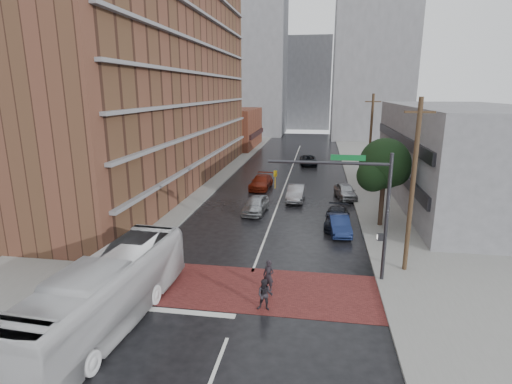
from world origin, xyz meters
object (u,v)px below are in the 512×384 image
(car_travel_a, at_px, (256,204))
(car_travel_b, at_px, (296,193))
(suv_travel, at_px, (309,160))
(car_parked_near, at_px, (339,225))
(pedestrian_a, at_px, (269,276))
(car_travel_c, at_px, (261,182))
(car_parked_far, at_px, (345,191))
(car_parked_mid, at_px, (337,218))
(transit_bus, at_px, (106,294))
(pedestrian_b, at_px, (265,295))

(car_travel_a, bearing_deg, car_travel_b, 60.04)
(suv_travel, height_order, car_parked_near, suv_travel)
(pedestrian_a, distance_m, car_travel_c, 22.72)
(car_travel_b, bearing_deg, car_parked_near, -64.57)
(car_travel_a, relative_size, car_travel_c, 0.89)
(car_travel_a, height_order, car_travel_c, car_travel_a)
(car_travel_b, bearing_deg, car_travel_c, 135.57)
(pedestrian_a, bearing_deg, suv_travel, 111.75)
(car_travel_a, xyz_separation_m, car_parked_far, (7.94, 6.13, -0.02))
(car_travel_c, xyz_separation_m, car_parked_mid, (7.65, -11.29, -0.04))
(transit_bus, distance_m, car_travel_c, 26.97)
(suv_travel, bearing_deg, car_parked_far, -83.11)
(car_travel_a, bearing_deg, pedestrian_a, -73.37)
(car_travel_b, height_order, car_parked_near, car_travel_b)
(transit_bus, bearing_deg, car_travel_a, 81.20)
(transit_bus, distance_m, car_travel_a, 18.38)
(pedestrian_a, bearing_deg, car_travel_b, 112.20)
(suv_travel, distance_m, car_parked_near, 27.87)
(car_parked_near, xyz_separation_m, car_parked_mid, (-0.07, 1.58, 0.01))
(car_parked_near, height_order, car_parked_mid, car_parked_mid)
(car_parked_far, bearing_deg, car_travel_a, -152.75)
(car_parked_near, relative_size, car_parked_far, 0.96)
(pedestrian_a, distance_m, car_parked_near, 10.37)
(car_parked_near, bearing_deg, suv_travel, 90.78)
(pedestrian_b, bearing_deg, car_parked_far, 78.93)
(pedestrian_a, height_order, car_parked_far, pedestrian_a)
(car_travel_a, xyz_separation_m, car_parked_near, (6.92, -4.05, -0.08))
(car_travel_b, xyz_separation_m, car_travel_c, (-4.00, 4.22, -0.02))
(pedestrian_a, xyz_separation_m, car_travel_b, (0.33, 18.20, -0.13))
(car_travel_c, height_order, car_parked_far, car_parked_far)
(pedestrian_b, distance_m, car_travel_c, 24.65)
(car_travel_a, bearing_deg, car_parked_near, -25.59)
(car_travel_b, relative_size, car_parked_mid, 0.96)
(car_travel_a, bearing_deg, car_travel_c, 99.98)
(car_travel_b, height_order, car_travel_c, car_travel_b)
(pedestrian_a, distance_m, car_travel_b, 18.20)
(suv_travel, bearing_deg, car_travel_c, -113.69)
(car_travel_a, relative_size, car_parked_mid, 0.94)
(car_travel_c, bearing_deg, car_travel_a, -80.89)
(car_parked_far, bearing_deg, car_parked_near, -106.14)
(suv_travel, xyz_separation_m, car_parked_far, (4.11, -17.52, 0.05))
(pedestrian_a, relative_size, suv_travel, 0.35)
(transit_bus, height_order, car_travel_b, transit_bus)
(car_parked_near, xyz_separation_m, car_parked_far, (1.03, 10.18, 0.05))
(pedestrian_b, relative_size, car_travel_a, 0.37)
(car_travel_b, height_order, car_parked_mid, car_travel_b)
(car_travel_c, bearing_deg, suv_travel, 76.51)
(car_parked_mid, bearing_deg, car_parked_far, 87.10)
(transit_bus, distance_m, suv_travel, 42.32)
(car_travel_a, xyz_separation_m, suv_travel, (3.83, 23.65, -0.07))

